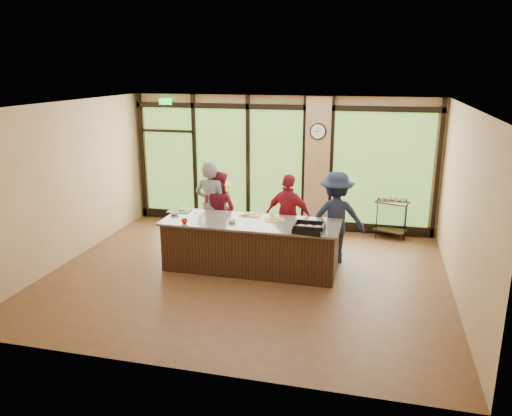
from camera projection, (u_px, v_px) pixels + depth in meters
The scene contains 25 objects.
floor at pixel (247, 275), 8.94m from camera, with size 7.00×7.00×0.00m, color brown.
ceiling at pixel (246, 105), 8.13m from camera, with size 7.00×7.00×0.00m, color silver.
back_wall at pixel (280, 163), 11.34m from camera, with size 7.00×7.00×0.00m, color tan.
left_wall at pixel (66, 183), 9.34m from camera, with size 6.00×6.00×0.00m, color tan.
right_wall at pixel (464, 207), 7.73m from camera, with size 6.00×6.00×0.00m, color tan.
window_wall at pixel (287, 168), 11.29m from camera, with size 6.90×0.12×3.00m.
island_base at pixel (251, 246), 9.10m from camera, with size 3.10×1.00×0.88m, color #321B10.
countertop at pixel (251, 222), 8.98m from camera, with size 3.20×1.10×0.04m, color slate.
wall_clock at pixel (318, 131), 10.81m from camera, with size 0.36×0.04×0.36m.
cook_left at pixel (211, 207), 9.89m from camera, with size 0.68×0.44×1.85m, color slate.
cook_midleft at pixel (218, 211), 10.01m from camera, with size 0.79×0.62×1.64m, color maroon.
cook_midright at pixel (289, 217), 9.54m from camera, with size 0.97×0.40×1.66m, color maroon.
cook_right at pixel (336, 217), 9.37m from camera, with size 1.12×0.65×1.74m, color #1A223B.
roasting_pan at pixel (309, 230), 8.36m from camera, with size 0.49×0.38×0.09m, color black.
mixing_bowl at pixel (311, 228), 8.45m from camera, with size 0.33×0.33×0.08m, color silver.
cutting_board_left at pixel (180, 211), 9.61m from camera, with size 0.43×0.32×0.01m, color #407C2D.
cutting_board_center at pixel (251, 215), 9.36m from camera, with size 0.37×0.28×0.01m, color gold.
cutting_board_right at pixel (275, 220), 9.04m from camera, with size 0.36×0.27×0.01m, color gold.
prep_bowl_near at pixel (175, 213), 9.36m from camera, with size 0.17×0.17×0.05m, color silver.
prep_bowl_mid at pixel (232, 221), 8.90m from camera, with size 0.14×0.14×0.04m, color silver.
prep_bowl_far at pixel (245, 214), 9.34m from camera, with size 0.13×0.13×0.03m, color silver.
red_ramekin at pixel (184, 221), 8.83m from camera, with size 0.11×0.11×0.09m, color #B12611.
flower_stand at pixel (222, 221), 10.91m from camera, with size 0.36×0.36×0.71m, color #321B10.
flower_vase at pixel (221, 199), 10.78m from camera, with size 0.27×0.27×0.28m, color #967C52.
bar_cart at pixel (391, 214), 10.78m from camera, with size 0.74×0.57×0.90m.
Camera 1 is at (2.15, -8.00, 3.59)m, focal length 35.00 mm.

